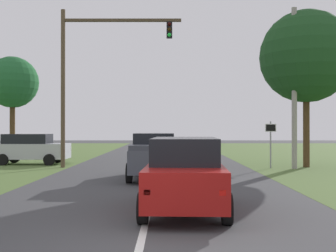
% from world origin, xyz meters
% --- Properties ---
extents(ground_plane, '(120.00, 120.00, 0.00)m').
position_xyz_m(ground_plane, '(0.00, 9.18, 0.00)').
color(ground_plane, '#424244').
extents(red_suv_near, '(2.29, 4.72, 1.94)m').
position_xyz_m(red_suv_near, '(0.97, 3.65, 1.01)').
color(red_suv_near, '#9E1411').
rests_on(red_suv_near, ground_plane).
extents(pickup_truck_lead, '(2.14, 4.85, 1.98)m').
position_xyz_m(pickup_truck_lead, '(-0.08, 10.73, 1.01)').
color(pickup_truck_lead, '#4C515B').
rests_on(pickup_truck_lead, ground_plane).
extents(traffic_light, '(6.76, 0.40, 8.86)m').
position_xyz_m(traffic_light, '(-3.82, 16.09, 5.72)').
color(traffic_light, brown).
rests_on(traffic_light, ground_plane).
extents(keep_moving_sign, '(0.60, 0.09, 2.57)m').
position_xyz_m(keep_moving_sign, '(6.16, 15.61, 1.64)').
color(keep_moving_sign, gray).
rests_on(keep_moving_sign, ground_plane).
extents(oak_tree_right, '(5.23, 5.23, 8.88)m').
position_xyz_m(oak_tree_right, '(8.35, 16.31, 6.25)').
color(oak_tree_right, '#4C351E').
rests_on(oak_tree_right, ground_plane).
extents(crossing_suv_far, '(4.48, 2.12, 1.85)m').
position_xyz_m(crossing_suv_far, '(-7.91, 18.28, 0.97)').
color(crossing_suv_far, silver).
rests_on(crossing_suv_far, ground_plane).
extents(utility_pole_right, '(0.28, 0.28, 8.73)m').
position_xyz_m(utility_pole_right, '(7.36, 15.24, 4.37)').
color(utility_pole_right, '#9E998E').
rests_on(utility_pole_right, ground_plane).
extents(extra_tree_1, '(3.54, 3.54, 7.16)m').
position_xyz_m(extra_tree_1, '(-10.25, 21.60, 5.35)').
color(extra_tree_1, '#4C351E').
rests_on(extra_tree_1, ground_plane).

